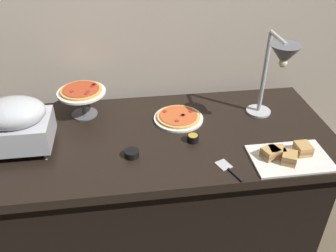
{
  "coord_description": "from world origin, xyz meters",
  "views": [
    {
      "loc": [
        -0.14,
        -1.54,
        1.84
      ],
      "look_at": [
        0.07,
        0.0,
        0.81
      ],
      "focal_mm": 38.33,
      "sensor_mm": 36.0,
      "label": 1
    }
  ],
  "objects_px": {
    "heat_lamp": "(280,62)",
    "pizza_plate_center": "(82,94)",
    "sauce_cup_far": "(132,153)",
    "pizza_plate_front": "(178,117)",
    "serving_spatula": "(229,170)",
    "sandwich_platter": "(288,155)",
    "chafing_dish": "(15,123)",
    "sauce_cup_near": "(193,138)"
  },
  "relations": [
    {
      "from": "chafing_dish",
      "to": "sauce_cup_near",
      "type": "relative_size",
      "value": 5.36
    },
    {
      "from": "chafing_dish",
      "to": "pizza_plate_front",
      "type": "bearing_deg",
      "value": 11.37
    },
    {
      "from": "sandwich_platter",
      "to": "sauce_cup_near",
      "type": "xyz_separation_m",
      "value": [
        -0.42,
        0.2,
        -0.0
      ]
    },
    {
      "from": "sauce_cup_far",
      "to": "sauce_cup_near",
      "type": "bearing_deg",
      "value": 14.45
    },
    {
      "from": "sauce_cup_far",
      "to": "serving_spatula",
      "type": "bearing_deg",
      "value": -20.48
    },
    {
      "from": "sauce_cup_far",
      "to": "sandwich_platter",
      "type": "bearing_deg",
      "value": -9.31
    },
    {
      "from": "sandwich_platter",
      "to": "heat_lamp",
      "type": "bearing_deg",
      "value": 87.82
    },
    {
      "from": "sandwich_platter",
      "to": "pizza_plate_front",
      "type": "bearing_deg",
      "value": 137.72
    },
    {
      "from": "sandwich_platter",
      "to": "serving_spatula",
      "type": "bearing_deg",
      "value": -171.85
    },
    {
      "from": "pizza_plate_center",
      "to": "chafing_dish",
      "type": "bearing_deg",
      "value": -135.04
    },
    {
      "from": "pizza_plate_front",
      "to": "sandwich_platter",
      "type": "bearing_deg",
      "value": -42.28
    },
    {
      "from": "chafing_dish",
      "to": "pizza_plate_front",
      "type": "height_order",
      "value": "chafing_dish"
    },
    {
      "from": "heat_lamp",
      "to": "pizza_plate_center",
      "type": "xyz_separation_m",
      "value": [
        -1.0,
        0.26,
        -0.24
      ]
    },
    {
      "from": "heat_lamp",
      "to": "chafing_dish",
      "type": "bearing_deg",
      "value": -178.79
    },
    {
      "from": "sandwich_platter",
      "to": "sauce_cup_near",
      "type": "distance_m",
      "value": 0.47
    },
    {
      "from": "chafing_dish",
      "to": "pizza_plate_center",
      "type": "height_order",
      "value": "chafing_dish"
    },
    {
      "from": "sauce_cup_near",
      "to": "serving_spatula",
      "type": "xyz_separation_m",
      "value": [
        0.12,
        -0.25,
        -0.02
      ]
    },
    {
      "from": "heat_lamp",
      "to": "sandwich_platter",
      "type": "relative_size",
      "value": 1.3
    },
    {
      "from": "pizza_plate_center",
      "to": "serving_spatula",
      "type": "xyz_separation_m",
      "value": [
        0.69,
        -0.59,
        -0.13
      ]
    },
    {
      "from": "pizza_plate_center",
      "to": "serving_spatula",
      "type": "distance_m",
      "value": 0.91
    },
    {
      "from": "sauce_cup_far",
      "to": "pizza_plate_center",
      "type": "bearing_deg",
      "value": 120.42
    },
    {
      "from": "chafing_dish",
      "to": "sandwich_platter",
      "type": "xyz_separation_m",
      "value": [
        1.28,
        -0.26,
        -0.13
      ]
    },
    {
      "from": "chafing_dish",
      "to": "sauce_cup_near",
      "type": "height_order",
      "value": "chafing_dish"
    },
    {
      "from": "chafing_dish",
      "to": "serving_spatula",
      "type": "height_order",
      "value": "chafing_dish"
    },
    {
      "from": "pizza_plate_center",
      "to": "sauce_cup_near",
      "type": "bearing_deg",
      "value": -31.14
    },
    {
      "from": "heat_lamp",
      "to": "serving_spatula",
      "type": "bearing_deg",
      "value": -133.61
    },
    {
      "from": "sauce_cup_near",
      "to": "serving_spatula",
      "type": "relative_size",
      "value": 0.35
    },
    {
      "from": "chafing_dish",
      "to": "heat_lamp",
      "type": "xyz_separation_m",
      "value": [
        1.29,
        0.03,
        0.22
      ]
    },
    {
      "from": "pizza_plate_center",
      "to": "sauce_cup_near",
      "type": "relative_size",
      "value": 4.48
    },
    {
      "from": "sandwich_platter",
      "to": "sauce_cup_near",
      "type": "relative_size",
      "value": 6.27
    },
    {
      "from": "pizza_plate_front",
      "to": "serving_spatula",
      "type": "xyz_separation_m",
      "value": [
        0.16,
        -0.46,
        -0.01
      ]
    },
    {
      "from": "pizza_plate_center",
      "to": "sauce_cup_far",
      "type": "distance_m",
      "value": 0.5
    },
    {
      "from": "sauce_cup_near",
      "to": "serving_spatula",
      "type": "bearing_deg",
      "value": -63.55
    },
    {
      "from": "chafing_dish",
      "to": "sandwich_platter",
      "type": "bearing_deg",
      "value": -11.32
    },
    {
      "from": "heat_lamp",
      "to": "sauce_cup_near",
      "type": "distance_m",
      "value": 0.57
    },
    {
      "from": "sauce_cup_near",
      "to": "sauce_cup_far",
      "type": "distance_m",
      "value": 0.33
    },
    {
      "from": "chafing_dish",
      "to": "heat_lamp",
      "type": "distance_m",
      "value": 1.31
    },
    {
      "from": "sauce_cup_far",
      "to": "pizza_plate_front",
      "type": "bearing_deg",
      "value": 47.09
    },
    {
      "from": "pizza_plate_front",
      "to": "sandwich_platter",
      "type": "distance_m",
      "value": 0.62
    },
    {
      "from": "pizza_plate_front",
      "to": "sauce_cup_near",
      "type": "xyz_separation_m",
      "value": [
        0.04,
        -0.22,
        0.01
      ]
    },
    {
      "from": "sauce_cup_far",
      "to": "heat_lamp",
      "type": "bearing_deg",
      "value": 12.18
    },
    {
      "from": "pizza_plate_center",
      "to": "pizza_plate_front",
      "type": "bearing_deg",
      "value": -13.37
    }
  ]
}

